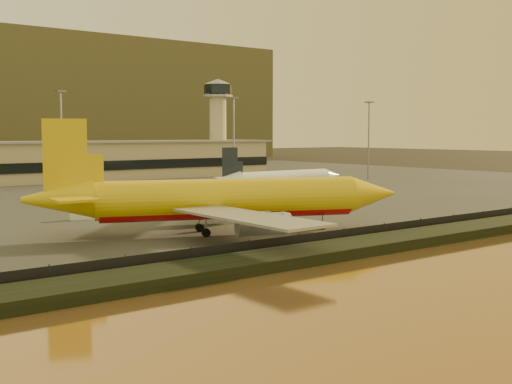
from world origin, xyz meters
The scene contains 10 objects.
ground centered at (0.00, 0.00, 0.00)m, with size 900.00×900.00×0.00m, color black.
embankment centered at (0.00, -17.00, 0.70)m, with size 320.00×7.00×1.40m, color black.
tarmac centered at (0.00, 95.00, 0.10)m, with size 320.00×220.00×0.20m, color #2D2D2D.
perimeter_fence centered at (0.00, -13.00, 1.30)m, with size 300.00×0.05×2.20m, color black.
control_tower centered at (70.00, 131.00, 21.66)m, with size 11.20×11.20×35.50m.
apron_light_masts centered at (15.00, 75.00, 15.70)m, with size 152.20×12.20×25.40m.
dhl_cargo_jet centered at (-13.24, 5.38, 5.29)m, with size 54.95×52.02×17.06m.
white_narrowbody_jet centered at (35.95, 51.17, 3.69)m, with size 40.61×39.79×11.71m.
gse_vehicle_yellow centered at (10.12, 23.37, 1.03)m, with size 3.70×1.66×1.66m, color gold.
gse_vehicle_white centered at (-24.36, 33.05, 1.01)m, with size 3.60×1.62×1.62m, color white.
Camera 1 is at (-66.94, -73.81, 15.19)m, focal length 45.00 mm.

